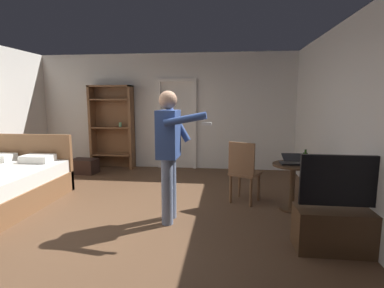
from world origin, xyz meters
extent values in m
plane|color=brown|center=(0.00, 0.00, 0.00)|extent=(7.00, 7.00, 0.00)
cube|color=silver|center=(0.00, 3.24, 1.35)|extent=(6.30, 0.12, 2.71)
cube|color=silver|center=(3.09, 0.00, 1.35)|extent=(0.12, 6.61, 2.71)
cube|color=white|center=(-0.13, 3.16, 1.02)|extent=(0.08, 0.08, 2.05)
cube|color=white|center=(0.72, 3.16, 1.02)|extent=(0.08, 0.08, 2.05)
cube|color=white|center=(0.30, 3.16, 2.09)|extent=(0.93, 0.08, 0.08)
cube|color=brown|center=(-2.15, 1.17, 0.51)|extent=(1.69, 0.08, 1.02)
cube|color=white|center=(-1.77, 0.91, 0.63)|extent=(0.50, 0.34, 0.12)
cube|color=brown|center=(-1.73, 2.98, 0.98)|extent=(0.06, 0.32, 1.97)
cube|color=brown|center=(-0.76, 2.98, 0.98)|extent=(0.06, 0.32, 1.97)
cube|color=brown|center=(-1.25, 2.98, 1.95)|extent=(1.03, 0.32, 0.04)
cube|color=brown|center=(-1.25, 3.13, 0.98)|extent=(1.03, 0.02, 1.97)
cube|color=brown|center=(-1.25, 2.98, 0.33)|extent=(0.97, 0.32, 0.03)
cube|color=brown|center=(-1.25, 2.98, 0.98)|extent=(0.97, 0.32, 0.03)
cylinder|color=#72B17E|center=(-1.04, 2.98, 1.05)|extent=(0.06, 0.06, 0.10)
cube|color=brown|center=(-1.25, 2.98, 1.64)|extent=(0.97, 0.32, 0.03)
cube|color=#4C331E|center=(2.73, -0.55, 0.23)|extent=(0.98, 0.40, 0.47)
cube|color=black|center=(2.73, -0.57, 0.79)|extent=(0.95, 0.05, 0.55)
cube|color=#4E7CAD|center=(2.73, -0.54, 0.79)|extent=(0.89, 0.01, 0.49)
cylinder|color=#4C331E|center=(2.46, 0.65, 0.33)|extent=(0.08, 0.08, 0.67)
cylinder|color=#4C331E|center=(2.46, 0.65, 0.01)|extent=(0.36, 0.36, 0.03)
cylinder|color=#4C331E|center=(2.46, 0.65, 0.68)|extent=(0.60, 0.60, 0.03)
cube|color=black|center=(2.43, 0.65, 0.71)|extent=(0.33, 0.23, 0.02)
cube|color=black|center=(2.43, 0.53, 0.82)|extent=(0.33, 0.20, 0.09)
cube|color=navy|center=(2.43, 0.54, 0.82)|extent=(0.30, 0.17, 0.07)
cylinder|color=#20420F|center=(2.60, 0.57, 0.79)|extent=(0.06, 0.06, 0.19)
cylinder|color=#20420F|center=(2.60, 0.57, 0.91)|extent=(0.03, 0.03, 0.05)
cylinder|color=brown|center=(2.00, 1.00, 0.23)|extent=(0.04, 0.04, 0.45)
cylinder|color=brown|center=(1.70, 1.15, 0.23)|extent=(0.04, 0.04, 0.45)
cylinder|color=brown|center=(1.85, 0.70, 0.23)|extent=(0.04, 0.04, 0.45)
cylinder|color=brown|center=(1.55, 0.85, 0.23)|extent=(0.04, 0.04, 0.45)
cube|color=brown|center=(1.78, 0.93, 0.47)|extent=(0.56, 0.56, 0.04)
cube|color=brown|center=(1.70, 0.77, 0.74)|extent=(0.40, 0.22, 0.50)
cylinder|color=slate|center=(0.71, 0.14, 0.44)|extent=(0.15, 0.15, 0.88)
cylinder|color=slate|center=(0.70, -0.08, 0.44)|extent=(0.15, 0.15, 0.88)
cube|color=#334C8C|center=(0.71, 0.03, 1.19)|extent=(0.27, 0.40, 0.62)
sphere|color=tan|center=(0.71, 0.03, 1.64)|extent=(0.24, 0.24, 0.24)
cylinder|color=#334C8C|center=(0.81, 0.25, 1.31)|extent=(0.35, 0.10, 0.50)
cylinder|color=#334C8C|center=(0.96, -0.20, 1.40)|extent=(0.54, 0.11, 0.19)
cube|color=white|center=(1.23, -0.23, 1.35)|extent=(0.12, 0.04, 0.04)
cube|color=black|center=(-1.69, 2.38, 0.16)|extent=(0.60, 0.42, 0.33)
camera|label=1|loc=(1.46, -3.74, 1.64)|focal=27.56mm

